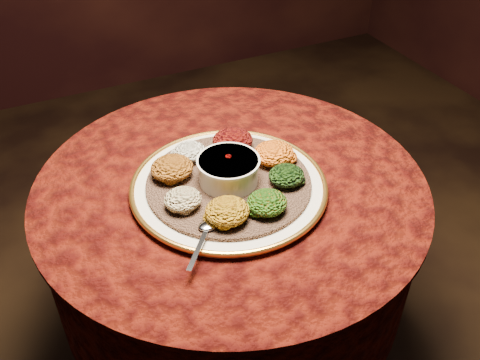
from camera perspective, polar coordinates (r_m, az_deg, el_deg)
name	(u,v)px	position (r m, az deg, el deg)	size (l,w,h in m)	color
table	(231,235)	(1.42, -0.94, -5.84)	(0.96, 0.96, 0.73)	black
platter	(229,186)	(1.27, -1.21, -0.65)	(0.53, 0.53, 0.02)	silver
injera	(229,183)	(1.26, -1.21, -0.27)	(0.39, 0.39, 0.01)	brown
stew_bowl	(228,169)	(1.24, -1.24, 1.20)	(0.15, 0.15, 0.06)	silver
spoon	(207,229)	(1.13, -3.55, -5.22)	(0.11, 0.12, 0.01)	silver
portion_ayib	(190,152)	(1.33, -5.40, 3.04)	(0.08, 0.08, 0.04)	white
portion_kitfo	(233,140)	(1.35, -0.79, 4.26)	(0.10, 0.10, 0.05)	black
portion_tikil	(274,153)	(1.31, 3.62, 2.87)	(0.10, 0.10, 0.05)	#AF640E
portion_gomen	(286,176)	(1.25, 4.97, 0.48)	(0.09, 0.08, 0.04)	black
portion_mixveg	(267,203)	(1.17, 2.89, -2.42)	(0.09, 0.09, 0.04)	#AC410B
portion_kik	(227,211)	(1.14, -1.37, -3.35)	(0.10, 0.09, 0.05)	#9D710D
portion_timatim	(183,199)	(1.18, -6.12, -2.06)	(0.08, 0.08, 0.04)	maroon
portion_shiro	(172,168)	(1.27, -7.27, 1.28)	(0.10, 0.10, 0.05)	#884A10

